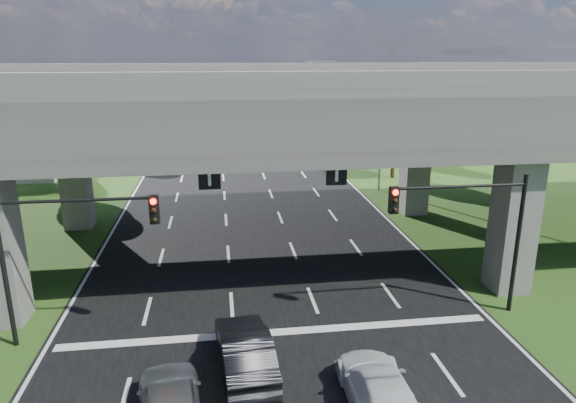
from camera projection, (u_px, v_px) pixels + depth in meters
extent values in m
plane|color=#2A4A18|center=(292.00, 388.00, 16.96)|extent=(160.00, 160.00, 0.00)
cube|color=black|center=(264.00, 267.00, 26.47)|extent=(18.00, 120.00, 0.03)
cube|color=#3D3A37|center=(259.00, 107.00, 26.13)|extent=(80.00, 15.00, 2.00)
cube|color=#63605B|center=(274.00, 85.00, 18.81)|extent=(80.00, 0.50, 1.00)
cube|color=#63605B|center=(249.00, 71.00, 32.60)|extent=(80.00, 0.50, 1.00)
cube|color=#63605B|center=(74.00, 173.00, 31.66)|extent=(1.60, 1.60, 7.00)
cube|color=#63605B|center=(514.00, 218.00, 23.12)|extent=(1.60, 1.60, 7.00)
cube|color=#63605B|center=(415.00, 163.00, 34.53)|extent=(1.60, 1.60, 7.00)
cube|color=black|center=(209.00, 179.00, 19.70)|extent=(0.85, 0.06, 0.85)
cube|color=black|center=(337.00, 175.00, 20.36)|extent=(0.85, 0.06, 0.85)
cylinder|color=black|center=(517.00, 245.00, 21.23)|extent=(0.18, 0.18, 6.00)
cylinder|color=black|center=(460.00, 187.00, 20.14)|extent=(5.50, 0.12, 0.12)
cube|color=black|center=(394.00, 200.00, 19.72)|extent=(0.35, 0.28, 1.05)
sphere|color=#FF0C05|center=(396.00, 192.00, 19.47)|extent=(0.22, 0.22, 0.22)
cylinder|color=black|center=(4.00, 272.00, 18.62)|extent=(0.18, 0.18, 6.00)
cylinder|color=black|center=(75.00, 200.00, 18.25)|extent=(5.50, 0.12, 0.12)
cube|color=black|center=(154.00, 210.00, 18.55)|extent=(0.35, 0.28, 1.05)
sphere|color=#FF0C05|center=(153.00, 202.00, 18.30)|extent=(0.22, 0.22, 0.22)
cylinder|color=gray|center=(382.00, 128.00, 39.75)|extent=(0.16, 0.16, 10.00)
cylinder|color=gray|center=(366.00, 65.00, 38.23)|extent=(3.00, 0.10, 0.10)
cube|color=gray|center=(346.00, 67.00, 38.06)|extent=(0.60, 0.25, 0.18)
cylinder|color=gray|center=(336.00, 107.00, 54.96)|extent=(0.16, 0.16, 10.00)
cylinder|color=gray|center=(323.00, 62.00, 53.45)|extent=(3.00, 0.10, 0.10)
cube|color=gray|center=(308.00, 63.00, 53.28)|extent=(0.60, 0.25, 0.18)
cylinder|color=black|center=(64.00, 174.00, 39.39)|extent=(0.36, 0.36, 3.30)
sphere|color=#1C5516|center=(59.00, 135.00, 38.55)|extent=(4.50, 4.50, 4.50)
sphere|color=#1C5516|center=(61.00, 118.00, 37.94)|extent=(3.60, 3.60, 3.60)
sphere|color=#1C5516|center=(58.00, 146.00, 39.15)|extent=(3.30, 3.30, 3.30)
cylinder|color=black|center=(54.00, 158.00, 46.67)|extent=(0.36, 0.36, 2.86)
sphere|color=#1C5516|center=(50.00, 129.00, 45.94)|extent=(3.90, 3.90, 3.90)
sphere|color=#1C5516|center=(52.00, 116.00, 45.38)|extent=(3.12, 3.12, 3.12)
sphere|color=#1C5516|center=(49.00, 137.00, 46.50)|extent=(2.86, 2.86, 2.86)
cylinder|color=black|center=(115.00, 139.00, 54.71)|extent=(0.36, 0.36, 3.52)
sphere|color=#1C5516|center=(112.00, 108.00, 53.81)|extent=(4.80, 4.80, 4.80)
sphere|color=#1C5516|center=(115.00, 95.00, 53.17)|extent=(3.84, 3.84, 3.84)
sphere|color=#1C5516|center=(111.00, 117.00, 54.42)|extent=(3.52, 3.52, 3.52)
cylinder|color=black|center=(393.00, 161.00, 44.85)|extent=(0.36, 0.36, 3.08)
sphere|color=#1C5516|center=(395.00, 129.00, 44.06)|extent=(4.20, 4.20, 4.20)
sphere|color=#1C5516|center=(402.00, 114.00, 43.48)|extent=(3.36, 3.36, 3.36)
sphere|color=#1C5516|center=(390.00, 138.00, 44.64)|extent=(3.08, 3.08, 3.08)
cylinder|color=black|center=(395.00, 145.00, 52.88)|extent=(0.36, 0.36, 2.86)
sphere|color=#1C5516|center=(397.00, 120.00, 52.15)|extent=(3.90, 3.90, 3.90)
sphere|color=#1C5516|center=(402.00, 108.00, 51.59)|extent=(3.12, 3.12, 3.12)
sphere|color=#1C5516|center=(392.00, 127.00, 52.71)|extent=(2.86, 2.86, 2.86)
cylinder|color=black|center=(340.00, 132.00, 59.90)|extent=(0.36, 0.36, 3.30)
sphere|color=#1C5516|center=(340.00, 106.00, 59.06)|extent=(4.50, 4.50, 4.50)
sphere|color=#1C5516|center=(345.00, 94.00, 58.45)|extent=(3.60, 3.60, 3.60)
sphere|color=#1C5516|center=(337.00, 114.00, 59.65)|extent=(3.30, 3.30, 3.30)
imported|color=black|center=(245.00, 351.00, 17.58)|extent=(2.08, 4.97, 1.60)
imported|color=white|center=(379.00, 391.00, 15.67)|extent=(2.07, 4.89, 1.41)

